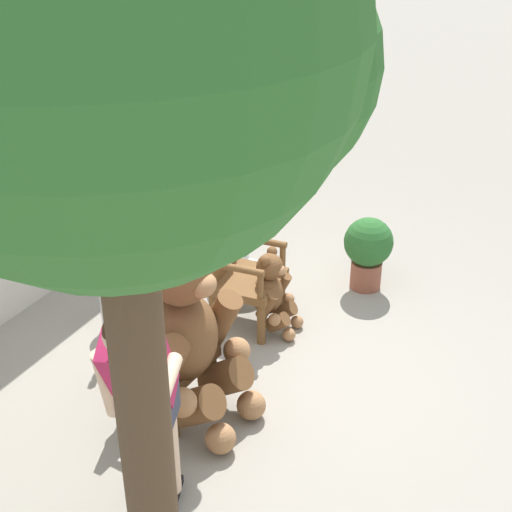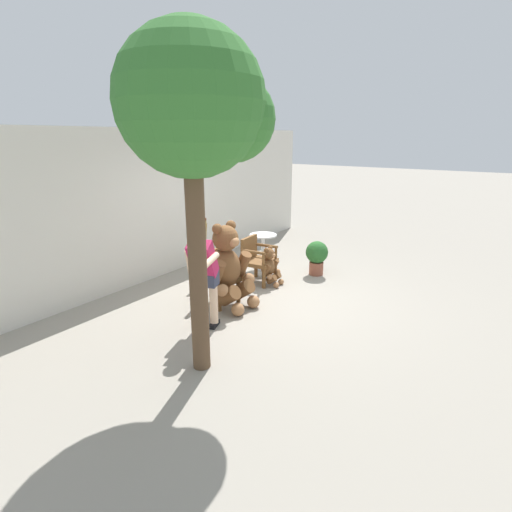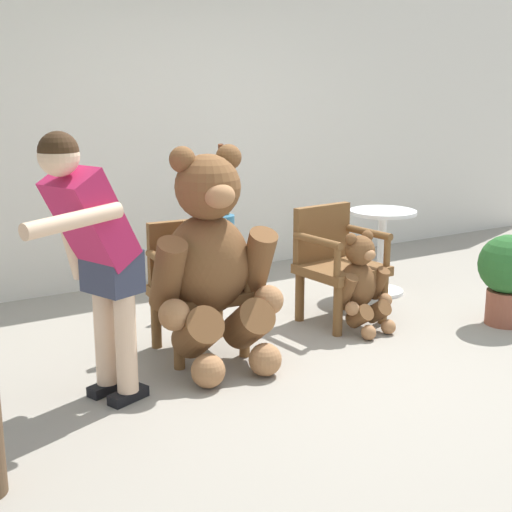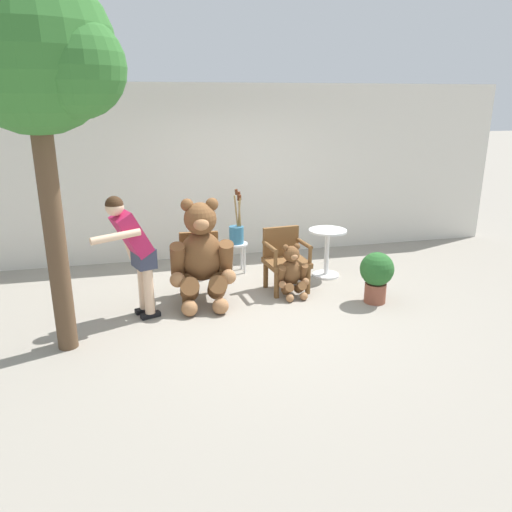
% 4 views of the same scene
% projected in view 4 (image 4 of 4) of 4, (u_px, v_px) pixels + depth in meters
% --- Properties ---
extents(ground_plane, '(60.00, 60.00, 0.00)m').
position_uv_depth(ground_plane, '(253.00, 308.00, 6.39)').
color(ground_plane, gray).
extents(back_wall, '(10.00, 0.16, 2.80)m').
position_uv_depth(back_wall, '(219.00, 173.00, 8.19)').
color(back_wall, silver).
rests_on(back_wall, ground).
extents(wooden_chair_left, '(0.60, 0.56, 0.86)m').
position_uv_depth(wooden_chair_left, '(200.00, 264.00, 6.63)').
color(wooden_chair_left, brown).
rests_on(wooden_chair_left, ground).
extents(wooden_chair_right, '(0.61, 0.57, 0.86)m').
position_uv_depth(wooden_chair_right, '(285.00, 258.00, 6.90)').
color(wooden_chair_right, brown).
rests_on(wooden_chair_right, ground).
extents(teddy_bear_large, '(0.83, 0.81, 1.39)m').
position_uv_depth(teddy_bear_large, '(202.00, 254.00, 6.33)').
color(teddy_bear_large, brown).
rests_on(teddy_bear_large, ground).
extents(teddy_bear_small, '(0.44, 0.43, 0.73)m').
position_uv_depth(teddy_bear_small, '(292.00, 271.00, 6.68)').
color(teddy_bear_small, brown).
rests_on(teddy_bear_small, ground).
extents(person_visitor, '(0.73, 0.65, 1.53)m').
position_uv_depth(person_visitor, '(134.00, 246.00, 5.86)').
color(person_visitor, black).
rests_on(person_visitor, ground).
extents(white_stool, '(0.34, 0.34, 0.46)m').
position_uv_depth(white_stool, '(237.00, 250.00, 7.62)').
color(white_stool, silver).
rests_on(white_stool, ground).
extents(brush_bucket, '(0.22, 0.22, 0.83)m').
position_uv_depth(brush_bucket, '(237.00, 232.00, 7.54)').
color(brush_bucket, teal).
rests_on(brush_bucket, white_stool).
extents(round_side_table, '(0.56, 0.56, 0.72)m').
position_uv_depth(round_side_table, '(327.00, 247.00, 7.42)').
color(round_side_table, white).
rests_on(round_side_table, ground).
extents(patio_tree, '(1.59, 1.52, 3.74)m').
position_uv_depth(patio_tree, '(39.00, 58.00, 4.50)').
color(patio_tree, brown).
rests_on(patio_tree, ground).
extents(potted_plant, '(0.44, 0.44, 0.68)m').
position_uv_depth(potted_plant, '(377.00, 274.00, 6.46)').
color(potted_plant, brown).
rests_on(potted_plant, ground).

